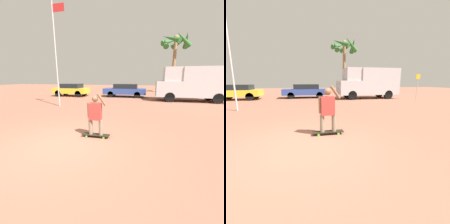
{
  "view_description": "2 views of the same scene",
  "coord_description": "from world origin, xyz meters",
  "views": [
    {
      "loc": [
        2.5,
        -3.84,
        2.05
      ],
      "look_at": [
        1.17,
        1.77,
        0.74
      ],
      "focal_mm": 24.0,
      "sensor_mm": 36.0,
      "label": 1
    },
    {
      "loc": [
        0.16,
        -3.67,
        1.66
      ],
      "look_at": [
        1.17,
        1.16,
        0.67
      ],
      "focal_mm": 24.0,
      "sensor_mm": 36.0,
      "label": 2
    }
  ],
  "objects": [
    {
      "name": "skateboard",
      "position": [
        0.79,
        0.89,
        0.08
      ],
      "size": [
        0.99,
        0.26,
        0.1
      ],
      "color": "black",
      "rests_on": "ground_plane"
    },
    {
      "name": "person_skateboarder",
      "position": [
        0.79,
        0.89,
        0.87
      ],
      "size": [
        0.69,
        0.22,
        1.47
      ],
      "color": "gray",
      "rests_on": "skateboard"
    },
    {
      "name": "parked_car_yellow",
      "position": [
        -6.04,
        11.96,
        0.77
      ],
      "size": [
        3.9,
        1.84,
        1.42
      ],
      "color": "black",
      "rests_on": "ground_plane"
    },
    {
      "name": "flagpole",
      "position": [
        -3.81,
        6.0,
        3.92
      ],
      "size": [
        0.93,
        0.12,
        7.01
      ],
      "color": "#B7B7BC",
      "rests_on": "ground_plane"
    },
    {
      "name": "palm_tree_near_van",
      "position": [
        5.79,
        18.71,
        6.38
      ],
      "size": [
        3.98,
        4.12,
        7.77
      ],
      "color": "#8E704C",
      "rests_on": "ground_plane"
    },
    {
      "name": "parked_car_blue",
      "position": [
        0.07,
        12.65,
        0.76
      ],
      "size": [
        4.58,
        1.83,
        1.42
      ],
      "color": "black",
      "rests_on": "ground_plane"
    },
    {
      "name": "camper_van",
      "position": [
        6.38,
        10.85,
        1.63
      ],
      "size": [
        5.98,
        2.24,
        2.98
      ],
      "color": "black",
      "rests_on": "ground_plane"
    },
    {
      "name": "ground_plane",
      "position": [
        0.0,
        0.0,
        0.0
      ],
      "size": [
        80.0,
        80.0,
        0.0
      ],
      "primitive_type": "plane",
      "color": "#935B47"
    }
  ]
}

